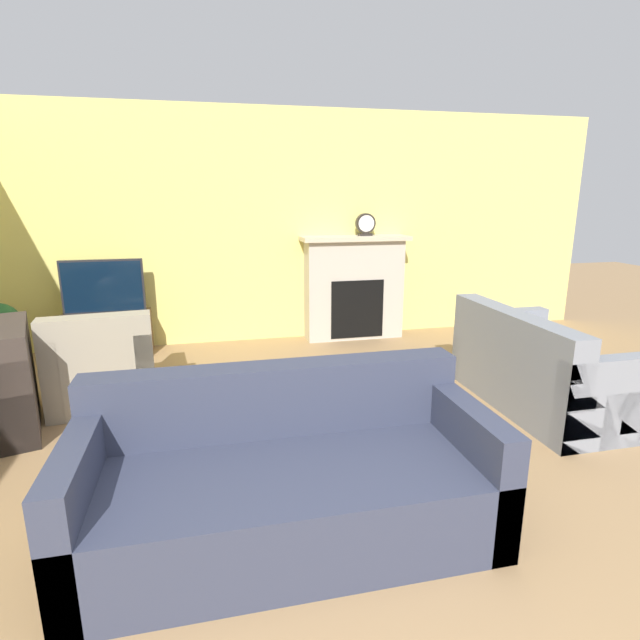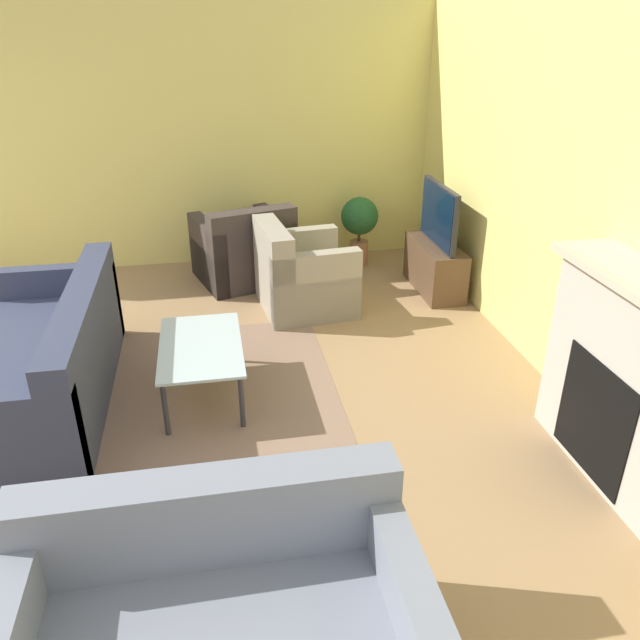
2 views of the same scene
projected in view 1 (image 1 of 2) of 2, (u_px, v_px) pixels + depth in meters
The scene contains 10 objects.
wall_back at pixel (252, 228), 5.84m from camera, with size 8.76×0.06×2.70m.
area_rug at pixel (278, 430), 3.78m from camera, with size 2.17×1.77×0.00m.
fireplace at pixel (354, 285), 6.09m from camera, with size 1.30×0.39×1.25m.
tv_stand at pixel (108, 334), 5.49m from camera, with size 0.90×0.35×0.48m.
tv at pixel (103, 286), 5.35m from camera, with size 0.84×0.06×0.58m.
couch_sectional at pixel (286, 481), 2.60m from camera, with size 2.08×0.93×0.82m.
couch_loveseat at pixel (543, 373), 4.16m from camera, with size 0.92×1.59×0.82m.
armchair_accent at pixel (103, 369), 4.22m from camera, with size 0.91×0.89×0.82m.
coffee_table at pixel (278, 388), 3.62m from camera, with size 0.97×0.57×0.41m.
mantel_clock at pixel (365, 224), 5.94m from camera, with size 0.24×0.07×0.27m.
Camera 1 is at (-0.55, -1.03, 1.74)m, focal length 28.00 mm.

